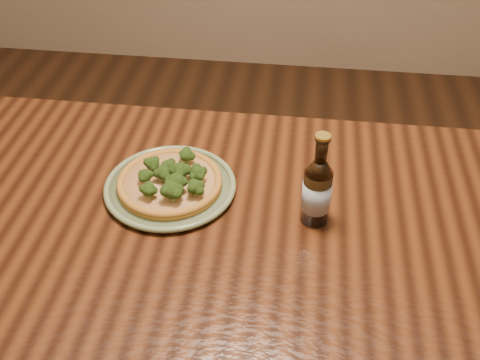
# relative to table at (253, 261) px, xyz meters

# --- Properties ---
(table) EXTENTS (1.60, 0.90, 0.75)m
(table) POSITION_rel_table_xyz_m (0.00, 0.00, 0.00)
(table) COLOR #41200E
(table) RESTS_ON ground
(plate) EXTENTS (0.30, 0.30, 0.02)m
(plate) POSITION_rel_table_xyz_m (-0.20, 0.11, 0.10)
(plate) COLOR #687954
(plate) RESTS_ON table
(pizza) EXTENTS (0.24, 0.24, 0.07)m
(pizza) POSITION_rel_table_xyz_m (-0.20, 0.11, 0.12)
(pizza) COLOR #A77225
(pizza) RESTS_ON plate
(beer_bottle) EXTENTS (0.06, 0.06, 0.22)m
(beer_bottle) POSITION_rel_table_xyz_m (0.13, 0.05, 0.18)
(beer_bottle) COLOR black
(beer_bottle) RESTS_ON table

